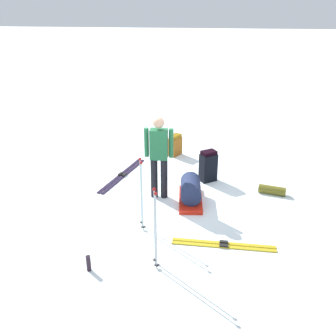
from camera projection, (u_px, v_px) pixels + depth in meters
name	position (u px, v px, depth m)	size (l,w,h in m)	color
ground_plane	(168.00, 199.00, 7.97)	(80.00, 80.00, 0.00)	white
skier_standing	(159.00, 154.00, 7.69)	(0.22, 0.57, 1.70)	black
ski_pair_near	(224.00, 245.00, 6.52)	(0.24, 1.73, 0.05)	#B49B1C
ski_pair_far	(122.00, 175.00, 8.99)	(1.91, 0.73, 0.05)	black
backpack_large_dark	(175.00, 145.00, 10.02)	(0.40, 0.35, 0.55)	#925218
backpack_bright	(208.00, 166.00, 8.62)	(0.39, 0.42, 0.71)	black
ski_poles_planted_near	(155.00, 225.00, 5.75)	(0.19, 0.11, 1.31)	#A9B2B7
ski_poles_planted_far	(141.00, 191.00, 6.72)	(0.22, 0.11, 1.32)	#A9BFC6
gear_sled	(191.00, 191.00, 7.80)	(1.08, 0.52, 0.49)	red
sleeping_mat_rolled	(272.00, 190.00, 8.15)	(0.18, 0.18, 0.55)	brown
thermos_bottle	(89.00, 263.00, 5.90)	(0.07, 0.07, 0.26)	black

